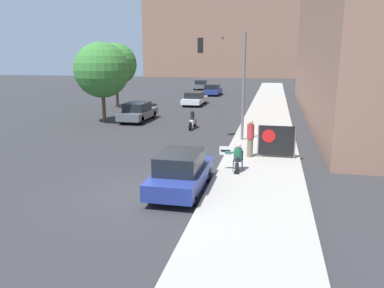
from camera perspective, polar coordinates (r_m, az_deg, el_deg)
The scene contains 15 objects.
ground_plane at distance 14.02m, azimuth -6.69°, elevation -7.53°, with size 160.00×160.00×0.00m, color #303033.
sidewalk_curb at distance 27.81m, azimuth 11.24°, elevation 2.86°, with size 3.65×90.00×0.16m, color #A8A399.
building_backdrop_far at distance 97.24m, azimuth 9.00°, elevation 18.31°, with size 52.00×12.00×27.88m.
seated_protester at distance 16.02m, azimuth 6.92°, elevation -1.87°, with size 1.00×0.77×1.20m.
jogger_on_sidewalk at distance 18.29m, azimuth 8.89°, elevation 0.95°, with size 0.34×0.34×1.85m.
protest_banner at distance 18.41m, azimuth 12.71°, elevation 0.48°, with size 1.79×0.06×1.56m.
traffic_light_pole at distance 21.77m, azimuth 5.53°, elevation 11.28°, with size 2.72×2.49×6.11m.
parked_car_curbside at distance 13.95m, azimuth -1.71°, elevation -4.28°, with size 1.73×4.19×1.53m.
car_on_road_nearest at distance 29.76m, azimuth -8.25°, elevation 4.91°, with size 1.80×4.71×1.47m.
car_on_road_midblock at distance 39.31m, azimuth 0.41°, elevation 6.96°, with size 1.90×4.78×1.37m.
car_on_road_distant at distance 49.57m, azimuth 3.21°, elevation 8.26°, with size 1.87×4.48×1.45m.
car_on_road_far_lane at distance 58.39m, azimuth 1.37°, elevation 9.01°, with size 1.71×4.20×1.45m.
motorcycle_on_road at distance 26.26m, azimuth 0.08°, elevation 3.54°, with size 0.28×2.10×1.28m.
street_tree_near_curb at distance 29.37m, azimuth -13.57°, elevation 10.89°, with size 4.14×4.14×6.03m.
street_tree_midblock at distance 37.92m, azimuth -11.53°, elevation 11.82°, with size 4.06×4.06×6.26m.
Camera 1 is at (4.37, -12.38, 4.93)m, focal length 35.00 mm.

